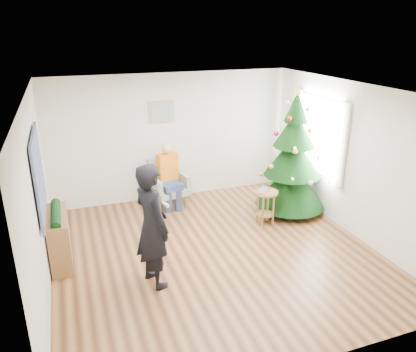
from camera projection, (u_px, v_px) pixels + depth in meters
name	position (u px, v px, depth m)	size (l,w,h in m)	color
floor	(215.00, 252.00, 6.57)	(5.00, 5.00, 0.00)	brown
ceiling	(216.00, 91.00, 5.66)	(5.00, 5.00, 0.00)	white
wall_back	(172.00, 137.00, 8.32)	(5.00, 5.00, 0.00)	silver
wall_front	(307.00, 263.00, 3.91)	(5.00, 5.00, 0.00)	silver
wall_left	(38.00, 200.00, 5.33)	(5.00, 5.00, 0.00)	silver
wall_right	(352.00, 160.00, 6.91)	(5.00, 5.00, 0.00)	silver
window_panel	(318.00, 135.00, 7.71)	(0.04, 1.30, 1.40)	white
curtains	(317.00, 135.00, 7.70)	(0.05, 1.75, 1.50)	white
christmas_tree	(293.00, 158.00, 7.69)	(1.34, 1.34, 2.43)	#3F2816
stool	(265.00, 207.00, 7.42)	(0.43, 0.43, 0.65)	brown
laptop	(266.00, 191.00, 7.30)	(0.35, 0.23, 0.03)	silver
armchair	(168.00, 189.00, 8.19)	(0.80, 0.77, 0.97)	gray
seated_person	(169.00, 176.00, 8.05)	(0.45, 0.61, 1.28)	navy
standing_man	(152.00, 226.00, 5.50)	(0.65, 0.43, 1.80)	black
game_controller	(166.00, 205.00, 5.43)	(0.04, 0.13, 0.04)	white
console	(59.00, 239.00, 6.19)	(0.30, 1.00, 0.80)	brown
garland	(56.00, 214.00, 6.04)	(0.14, 0.14, 0.90)	black
tapestry	(39.00, 174.00, 5.52)	(0.03, 1.50, 1.15)	black
framed_picture	(162.00, 112.00, 8.03)	(0.52, 0.05, 0.42)	tan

